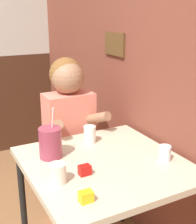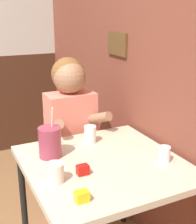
# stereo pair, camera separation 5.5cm
# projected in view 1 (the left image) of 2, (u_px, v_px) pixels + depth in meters

# --- Properties ---
(brick_wall_right) EXTENTS (0.08, 4.42, 2.70)m
(brick_wall_right) POSITION_uv_depth(u_px,v_px,m) (102.00, 39.00, 2.52)
(brick_wall_right) COLOR brown
(brick_wall_right) RESTS_ON ground_plane
(main_table) EXTENTS (0.84, 0.86, 0.78)m
(main_table) POSITION_uv_depth(u_px,v_px,m) (104.00, 174.00, 1.74)
(main_table) COLOR beige
(main_table) RESTS_ON ground_plane
(person_seated) EXTENTS (0.42, 0.42, 1.27)m
(person_seated) POSITION_uv_depth(u_px,v_px,m) (69.00, 137.00, 2.26)
(person_seated) COLOR #EA7F6B
(person_seated) RESTS_ON ground_plane
(cocktail_pitcher) EXTENTS (0.13, 0.13, 0.29)m
(cocktail_pitcher) POSITION_uv_depth(u_px,v_px,m) (50.00, 143.00, 1.74)
(cocktail_pitcher) COLOR #99384C
(cocktail_pitcher) RESTS_ON main_table
(glass_near_pitcher) EXTENTS (0.07, 0.07, 0.09)m
(glass_near_pitcher) POSITION_uv_depth(u_px,v_px,m) (165.00, 153.00, 1.71)
(glass_near_pitcher) COLOR silver
(glass_near_pitcher) RESTS_ON main_table
(glass_center) EXTENTS (0.08, 0.08, 0.11)m
(glass_center) POSITION_uv_depth(u_px,v_px,m) (90.00, 134.00, 1.95)
(glass_center) COLOR silver
(glass_center) RESTS_ON main_table
(glass_far_side) EXTENTS (0.08, 0.08, 0.10)m
(glass_far_side) POSITION_uv_depth(u_px,v_px,m) (58.00, 173.00, 1.49)
(glass_far_side) COLOR silver
(glass_far_side) RESTS_ON main_table
(condiment_ketchup) EXTENTS (0.06, 0.04, 0.05)m
(condiment_ketchup) POSITION_uv_depth(u_px,v_px,m) (85.00, 170.00, 1.57)
(condiment_ketchup) COLOR #B7140F
(condiment_ketchup) RESTS_ON main_table
(condiment_mustard) EXTENTS (0.06, 0.04, 0.05)m
(condiment_mustard) POSITION_uv_depth(u_px,v_px,m) (86.00, 196.00, 1.35)
(condiment_mustard) COLOR yellow
(condiment_mustard) RESTS_ON main_table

